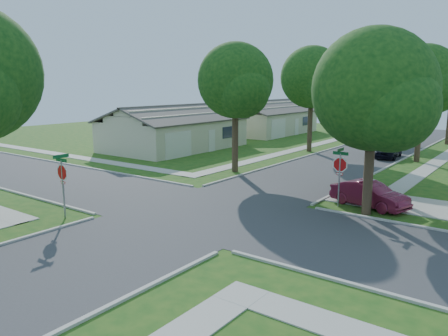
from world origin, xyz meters
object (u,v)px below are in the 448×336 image
stop_sign_ne (340,167)px  car_curb_east (389,150)px  tree_w_mid (312,80)px  tree_w_far (361,90)px  house_nw_near (175,133)px  tree_e_near (373,92)px  car_driveway (369,194)px  tree_w_near (236,84)px  tree_e_mid (424,82)px  tree_ne_corner (375,95)px  house_nw_far (266,121)px  stop_sign_sw (62,175)px  car_curb_west (375,132)px

stop_sign_ne → car_curb_east: bearing=98.0°
tree_w_mid → tree_w_far: size_ratio=1.19×
house_nw_near → tree_w_mid: bearing=27.9°
tree_e_near → car_curb_east: tree_e_near is taller
stop_sign_ne → car_driveway: bearing=31.6°
tree_w_near → tree_w_mid: size_ratio=0.94×
tree_e_mid → tree_w_mid: tree_w_mid is taller
tree_e_mid → tree_w_mid: bearing=180.0°
stop_sign_ne → tree_ne_corner: (1.66, -0.49, 3.56)m
tree_e_mid → house_nw_near: (-20.75, -6.01, -4.74)m
tree_e_mid → tree_w_near: (-9.40, -12.00, -0.14)m
tree_w_far → tree_e_mid: bearing=-54.1°
house_nw_far → car_driveway: size_ratio=3.46×
tree_w_mid → car_curb_east: size_ratio=2.36×
tree_w_near → tree_e_mid: bearing=51.9°
tree_e_near → house_nw_near: bearing=163.9°
tree_e_near → tree_w_mid: 15.26m
tree_e_near → house_nw_far: size_ratio=0.61×
stop_sign_ne → house_nw_near: bearing=153.5°
tree_w_far → house_nw_near: bearing=-120.8°
house_nw_far → tree_e_near: bearing=-47.9°
tree_e_mid → tree_w_far: size_ratio=1.15×
stop_sign_sw → car_curb_west: size_ratio=0.63×
car_driveway → car_curb_east: bearing=28.3°
car_curb_west → car_curb_east: bearing=106.6°
house_nw_near → car_curb_west: (12.79, 20.38, -0.83)m
stop_sign_sw → tree_e_mid: size_ratio=0.32×
tree_w_near → tree_ne_corner: size_ratio=1.04×
tree_w_far → house_nw_near: tree_w_far is taller
tree_e_mid → house_nw_far: tree_e_mid is taller
tree_e_mid → house_nw_near: tree_e_mid is taller
tree_ne_corner → tree_e_near: bearing=108.5°
tree_w_mid → car_curb_east: bearing=5.3°
tree_w_far → car_curb_east: tree_w_far is taller
car_driveway → stop_sign_ne: bearing=137.1°
stop_sign_ne → car_driveway: (1.30, 0.80, -1.38)m
tree_e_mid → tree_w_far: bearing=125.9°
stop_sign_ne → tree_e_near: bearing=89.3°
tree_e_near → tree_w_far: size_ratio=1.03×
house_nw_near → house_nw_far: size_ratio=1.00×
tree_ne_corner → stop_sign_ne: bearing=163.4°
tree_e_mid → house_nw_far: size_ratio=0.68×
tree_w_near → tree_w_mid: tree_w_mid is taller
stop_sign_sw → tree_w_near: tree_w_near is taller
tree_w_near → car_curb_west: (1.44, 26.37, -5.43)m
house_nw_far → car_driveway: bearing=-50.3°
stop_sign_ne → tree_e_near: size_ratio=0.36×
stop_sign_ne → house_nw_far: 34.26m
stop_sign_ne → tree_ne_corner: 3.96m
tree_e_mid → tree_w_near: 15.25m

